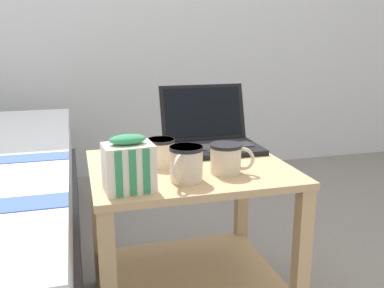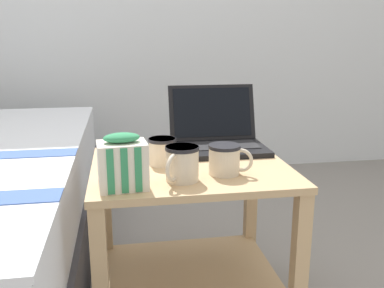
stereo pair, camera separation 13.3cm
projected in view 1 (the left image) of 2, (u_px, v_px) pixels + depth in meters
name	position (u px, v px, depth m)	size (l,w,h in m)	color
bedside_table	(189.00, 219.00, 1.44)	(0.63, 0.54, 0.54)	tan
laptop	(210.00, 136.00, 1.58)	(0.33, 0.28, 0.22)	black
mug_front_left	(186.00, 162.00, 1.22)	(0.11, 0.13, 0.10)	beige
mug_front_right	(161.00, 150.00, 1.38)	(0.09, 0.13, 0.09)	beige
mug_mid_center	(227.00, 157.00, 1.30)	(0.13, 0.10, 0.09)	beige
snack_bag	(129.00, 165.00, 1.14)	(0.14, 0.11, 0.16)	silver
cell_phone	(131.00, 155.00, 1.48)	(0.09, 0.16, 0.01)	#B7BABC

